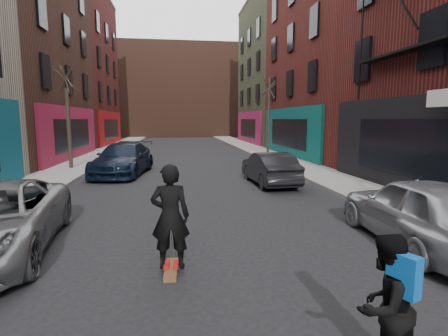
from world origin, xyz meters
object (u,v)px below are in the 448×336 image
object	(u,v)px
tree_right_far	(269,108)
skateboarder	(170,216)
parked_left_end	(123,159)
tree_left_far	(68,106)
parked_right_far	(421,211)
parked_right_end	(269,168)
skateboard	(171,270)
pedestrian	(385,305)

from	to	relation	value
tree_right_far	skateboarder	world-z (taller)	tree_right_far
parked_left_end	skateboarder	world-z (taller)	skateboarder
tree_left_far	skateboarder	size ratio (longest dim) A/B	3.53
tree_left_far	skateboarder	world-z (taller)	tree_left_far
tree_right_far	skateboarder	xyz separation A→B (m)	(-6.96, -19.46, -2.51)
parked_left_end	parked_right_far	world-z (taller)	parked_left_end
tree_left_far	parked_right_end	xyz separation A→B (m)	(9.40, -5.42, -2.71)
skateboarder	tree_right_far	bearing A→B (deg)	-106.30
skateboard	parked_right_end	bearing A→B (deg)	67.14
skateboard	parked_right_far	bearing A→B (deg)	9.80
tree_right_far	parked_right_far	size ratio (longest dim) A/B	1.52
tree_left_far	parked_right_far	xyz separation A→B (m)	(10.67, -12.87, -2.62)
parked_left_end	skateboard	distance (m)	11.74
parked_right_far	pedestrian	distance (m)	4.56
parked_right_far	skateboard	distance (m)	5.32
parked_right_far	skateboarder	distance (m)	5.27
tree_left_far	pedestrian	world-z (taller)	tree_left_far
skateboard	pedestrian	xyz separation A→B (m)	(2.23, -2.84, 0.74)
parked_left_end	pedestrian	size ratio (longest dim) A/B	3.43
parked_right_far	parked_right_end	xyz separation A→B (m)	(-1.27, 7.45, -0.09)
parked_left_end	parked_right_far	bearing A→B (deg)	-47.04
skateboard	skateboarder	bearing A→B (deg)	0.00
parked_left_end	tree_left_far	bearing A→B (deg)	154.13
parked_right_end	pedestrian	world-z (taller)	pedestrian
parked_right_end	pedestrian	xyz separation A→B (m)	(-1.74, -10.87, 0.11)
tree_right_far	parked_right_far	world-z (taller)	tree_right_far
parked_right_far	pedestrian	size ratio (longest dim) A/B	2.89
tree_left_far	parked_right_end	world-z (taller)	tree_left_far
parked_left_end	parked_right_end	size ratio (longest dim) A/B	1.30
tree_right_far	pedestrian	xyz separation A→B (m)	(-4.74, -22.30, -2.74)
tree_left_far	parked_right_far	size ratio (longest dim) A/B	1.45
skateboard	skateboarder	xyz separation A→B (m)	(0.00, 0.00, 0.97)
parked_right_far	skateboard	xyz separation A→B (m)	(-5.24, -0.59, -0.71)
tree_right_far	skateboarder	size ratio (longest dim) A/B	3.69
tree_right_far	parked_right_end	bearing A→B (deg)	-104.71
tree_right_far	parked_right_end	world-z (taller)	tree_right_far
tree_left_far	tree_right_far	distance (m)	13.78
skateboard	pedestrian	size ratio (longest dim) A/B	0.52
tree_left_far	skateboard	bearing A→B (deg)	-68.00
tree_right_far	parked_right_end	size ratio (longest dim) A/B	1.67
parked_right_end	parked_left_end	bearing A→B (deg)	-30.79
parked_right_far	parked_right_end	size ratio (longest dim) A/B	1.10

